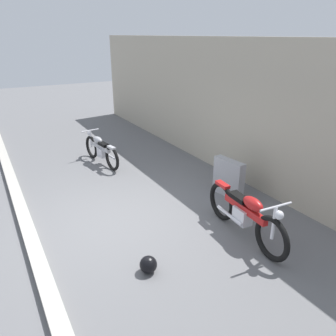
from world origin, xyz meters
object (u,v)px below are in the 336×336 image
motorcycle_red (245,214)px  motorcycle_silver (101,150)px  helmet (148,265)px  stone_marker (229,178)px

motorcycle_red → motorcycle_silver: 4.95m
helmet → motorcycle_red: motorcycle_red is taller
motorcycle_silver → stone_marker: bearing=-159.2°
stone_marker → motorcycle_red: 1.71m
motorcycle_red → stone_marker: bearing=154.5°
stone_marker → motorcycle_silver: (-3.37, -1.84, -0.02)m
stone_marker → helmet: 3.17m
motorcycle_red → helmet: bearing=-85.7°
motorcycle_silver → helmet: bearing=161.1°
motorcycle_red → motorcycle_silver: motorcycle_red is taller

